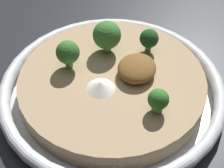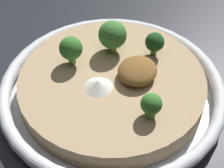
{
  "view_description": "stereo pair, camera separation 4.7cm",
  "coord_description": "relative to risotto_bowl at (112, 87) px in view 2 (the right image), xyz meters",
  "views": [
    {
      "loc": [
        -0.31,
        -0.11,
        0.36
      ],
      "look_at": [
        0.0,
        0.0,
        0.02
      ],
      "focal_mm": 55.0,
      "sensor_mm": 36.0,
      "label": 1
    },
    {
      "loc": [
        -0.3,
        -0.15,
        0.36
      ],
      "look_at": [
        0.0,
        0.0,
        0.02
      ],
      "focal_mm": 55.0,
      "sensor_mm": 36.0,
      "label": 2
    }
  ],
  "objects": [
    {
      "name": "crispy_onion_garnish",
      "position": [
        0.02,
        -0.03,
        0.03
      ],
      "size": [
        0.06,
        0.05,
        0.02
      ],
      "color": "brown",
      "rests_on": "risotto_bowl"
    },
    {
      "name": "risotto_bowl",
      "position": [
        0.0,
        0.0,
        0.0
      ],
      "size": [
        0.31,
        0.31,
        0.04
      ],
      "color": "silver",
      "rests_on": "ground_plane"
    },
    {
      "name": "broccoli_front_right",
      "position": [
        0.07,
        -0.03,
        0.04
      ],
      "size": [
        0.03,
        0.03,
        0.04
      ],
      "color": "#668E47",
      "rests_on": "risotto_bowl"
    },
    {
      "name": "broccoli_back_right",
      "position": [
        0.05,
        0.02,
        0.05
      ],
      "size": [
        0.04,
        0.04,
        0.05
      ],
      "color": "#668E47",
      "rests_on": "risotto_bowl"
    },
    {
      "name": "broccoli_front",
      "position": [
        -0.04,
        -0.07,
        0.04
      ],
      "size": [
        0.03,
        0.03,
        0.03
      ],
      "color": "#759E4C",
      "rests_on": "risotto_bowl"
    },
    {
      "name": "ground_plane",
      "position": [
        0.0,
        0.0,
        -0.02
      ],
      "size": [
        6.0,
        6.0,
        0.0
      ],
      "primitive_type": "plane",
      "color": "#23262B"
    },
    {
      "name": "cheese_sprinkle",
      "position": [
        -0.03,
        0.01,
        0.03
      ],
      "size": [
        0.04,
        0.04,
        0.01
      ],
      "color": "white",
      "rests_on": "risotto_bowl"
    },
    {
      "name": "broccoli_back",
      "position": [
        -0.0,
        0.06,
        0.05
      ],
      "size": [
        0.03,
        0.03,
        0.04
      ],
      "color": "#759E4C",
      "rests_on": "risotto_bowl"
    }
  ]
}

